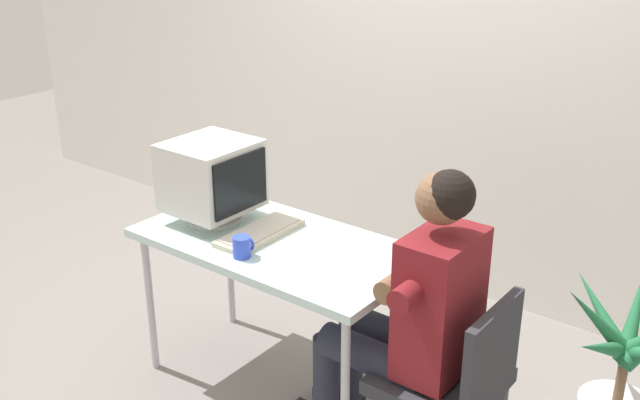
{
  "coord_description": "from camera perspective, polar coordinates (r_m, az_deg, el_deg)",
  "views": [
    {
      "loc": [
        1.95,
        -2.21,
        2.13
      ],
      "look_at": [
        0.24,
        0.0,
        1.0
      ],
      "focal_mm": 41.7,
      "sensor_mm": 36.0,
      "label": 1
    }
  ],
  "objects": [
    {
      "name": "person_seated",
      "position": [
        2.89,
        6.99,
        -8.43
      ],
      "size": [
        0.75,
        0.54,
        1.27
      ],
      "color": "maroon",
      "rests_on": "ground_plane"
    },
    {
      "name": "desk_mug",
      "position": [
        3.1,
        -5.98,
        -3.58
      ],
      "size": [
        0.07,
        0.09,
        0.09
      ],
      "color": "blue",
      "rests_on": "desk"
    },
    {
      "name": "keyboard",
      "position": [
        3.3,
        -4.65,
        -2.5
      ],
      "size": [
        0.18,
        0.43,
        0.03
      ],
      "color": "beige",
      "rests_on": "desk"
    },
    {
      "name": "ground_plane",
      "position": [
        3.64,
        -3.08,
        -13.83
      ],
      "size": [
        12.0,
        12.0,
        0.0
      ],
      "primitive_type": "plane",
      "color": "gray"
    },
    {
      "name": "crt_monitor",
      "position": [
        3.4,
        -8.29,
        1.77
      ],
      "size": [
        0.36,
        0.38,
        0.38
      ],
      "color": "silver",
      "rests_on": "desk"
    },
    {
      "name": "office_chair",
      "position": [
        2.93,
        10.26,
        -13.15
      ],
      "size": [
        0.44,
        0.44,
        0.8
      ],
      "color": "#4C4C51",
      "rests_on": "ground_plane"
    },
    {
      "name": "wall_back",
      "position": [
        4.02,
        13.3,
        12.47
      ],
      "size": [
        8.0,
        0.1,
        3.0
      ],
      "primitive_type": "cube",
      "color": "silver",
      "rests_on": "ground_plane"
    },
    {
      "name": "potted_plant",
      "position": [
        3.24,
        22.0,
        -13.35
      ],
      "size": [
        0.58,
        0.63,
        0.82
      ],
      "color": "silver",
      "rests_on": "ground_plane"
    },
    {
      "name": "desk",
      "position": [
        3.28,
        -3.32,
        -4.04
      ],
      "size": [
        1.26,
        0.66,
        0.75
      ],
      "color": "#B7B7BC",
      "rests_on": "ground_plane"
    }
  ]
}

